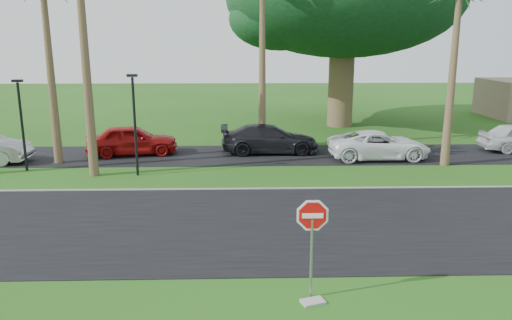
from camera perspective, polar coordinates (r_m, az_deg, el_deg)
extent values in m
plane|color=#214812|center=(15.30, 2.82, -9.95)|extent=(120.00, 120.00, 0.00)
cube|color=black|center=(17.14, 2.31, -7.26)|extent=(120.00, 8.00, 0.02)
cube|color=black|center=(27.20, 0.82, 0.59)|extent=(120.00, 5.00, 0.02)
cube|color=gray|center=(20.97, 1.56, -3.29)|extent=(120.00, 0.12, 0.06)
cylinder|color=gray|center=(12.22, 6.34, -11.17)|extent=(0.07, 0.07, 2.00)
cylinder|color=white|center=(11.80, 6.48, -6.31)|extent=(1.05, 0.02, 1.05)
cylinder|color=red|center=(11.80, 6.48, -6.31)|extent=(0.90, 0.02, 0.90)
cube|color=white|center=(11.80, 6.48, -6.31)|extent=(0.50, 0.02, 0.12)
cone|color=brown|center=(26.74, -22.41, 9.10)|extent=(0.44, 0.44, 9.00)
cone|color=brown|center=(23.52, -19.01, 11.97)|extent=(0.44, 0.44, 11.50)
cone|color=brown|center=(28.05, 0.72, 10.76)|extent=(0.44, 0.44, 9.50)
cone|color=brown|center=(26.11, 21.48, 8.54)|extent=(0.44, 0.44, 8.50)
cylinder|color=brown|center=(36.82, 9.68, 8.49)|extent=(1.80, 1.80, 6.00)
cylinder|color=black|center=(25.99, -25.14, 3.39)|extent=(0.12, 0.12, 4.20)
cube|color=black|center=(25.74, -25.63, 8.17)|extent=(0.45, 0.25, 0.12)
cylinder|color=black|center=(23.33, -13.65, 3.65)|extent=(0.12, 0.12, 4.50)
cube|color=black|center=(23.06, -13.98, 9.36)|extent=(0.45, 0.25, 0.12)
imported|color=maroon|center=(27.93, -13.96, 2.22)|extent=(5.06, 2.70, 1.64)
imported|color=black|center=(27.58, 1.56, 2.39)|extent=(5.42, 2.34, 1.55)
imported|color=white|center=(26.97, 13.87, 1.64)|extent=(5.33, 2.58, 1.46)
cube|color=#9A9992|center=(12.41, 6.51, -15.79)|extent=(0.63, 0.51, 0.06)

